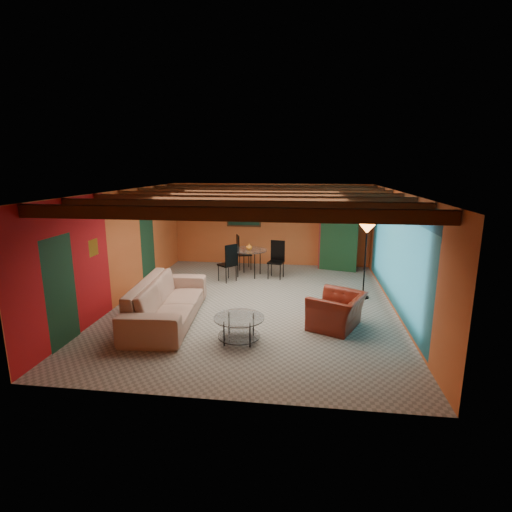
# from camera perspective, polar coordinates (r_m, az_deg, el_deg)

# --- Properties ---
(room) EXTENTS (6.52, 8.01, 2.71)m
(room) POSITION_cam_1_polar(r_m,az_deg,el_deg) (9.11, -0.07, 7.31)
(room) COLOR gray
(room) RESTS_ON ground
(sofa) EXTENTS (1.42, 3.09, 0.88)m
(sofa) POSITION_cam_1_polar(r_m,az_deg,el_deg) (8.68, -12.75, -6.34)
(sofa) COLOR #9A7463
(sofa) RESTS_ON ground
(armchair) EXTENTS (1.33, 1.40, 0.72)m
(armchair) POSITION_cam_1_polar(r_m,az_deg,el_deg) (8.28, 11.68, -7.82)
(armchair) COLOR maroon
(armchair) RESTS_ON ground
(coffee_table) EXTENTS (0.97, 0.97, 0.49)m
(coffee_table) POSITION_cam_1_polar(r_m,az_deg,el_deg) (7.56, -2.47, -10.55)
(coffee_table) COLOR white
(coffee_table) RESTS_ON ground
(dining_table) EXTENTS (2.51, 2.51, 1.12)m
(dining_table) POSITION_cam_1_polar(r_m,az_deg,el_deg) (11.80, -1.01, -0.26)
(dining_table) COLOR white
(dining_table) RESTS_ON ground
(armoire) EXTENTS (1.23, 0.82, 1.97)m
(armoire) POSITION_cam_1_polar(r_m,az_deg,el_deg) (12.83, 11.86, 2.49)
(armoire) COLOR maroon
(armoire) RESTS_ON ground
(floor_lamp) EXTENTS (0.42, 0.42, 1.88)m
(floor_lamp) POSITION_cam_1_polar(r_m,az_deg,el_deg) (10.09, 15.57, -0.80)
(floor_lamp) COLOR black
(floor_lamp) RESTS_ON ground
(ceiling_fan) EXTENTS (1.50, 1.50, 0.44)m
(ceiling_fan) POSITION_cam_1_polar(r_m,az_deg,el_deg) (9.01, -0.17, 7.24)
(ceiling_fan) COLOR #472614
(ceiling_fan) RESTS_ON ceiling
(painting) EXTENTS (1.05, 0.03, 0.65)m
(painting) POSITION_cam_1_polar(r_m,az_deg,el_deg) (13.11, -1.79, 5.92)
(painting) COLOR black
(painting) RESTS_ON wall_back
(potted_plant) EXTENTS (0.44, 0.39, 0.44)m
(potted_plant) POSITION_cam_1_polar(r_m,az_deg,el_deg) (12.67, 12.11, 7.87)
(potted_plant) COLOR #26661E
(potted_plant) RESTS_ON armoire
(vase) EXTENTS (0.20, 0.20, 0.19)m
(vase) POSITION_cam_1_polar(r_m,az_deg,el_deg) (11.66, -1.02, 2.87)
(vase) COLOR orange
(vase) RESTS_ON dining_table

